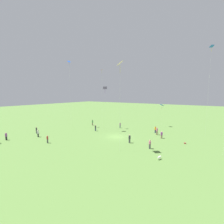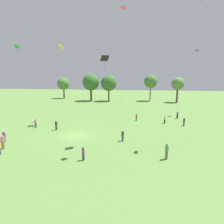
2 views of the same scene
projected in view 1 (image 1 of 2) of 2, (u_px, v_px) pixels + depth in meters
ground_plane at (117, 137)px, 35.44m from camera, size 240.00×240.00×0.00m
person_0 at (162, 135)px, 34.07m from camera, size 0.63×0.63×1.68m
person_1 at (157, 131)px, 36.98m from camera, size 0.49×0.49×1.89m
person_2 at (6, 136)px, 32.79m from camera, size 0.49×0.49×1.72m
person_3 at (150, 144)px, 27.61m from camera, size 0.57×0.57×1.73m
person_4 at (120, 125)px, 44.52m from camera, size 0.45×0.45×1.61m
person_5 at (38, 133)px, 35.16m from camera, size 0.51×0.51×1.81m
person_6 at (130, 139)px, 30.89m from camera, size 0.58×0.58×1.79m
person_7 at (36, 130)px, 38.35m from camera, size 0.46×0.46×1.70m
person_8 at (92, 122)px, 48.15m from camera, size 0.55×0.55×1.89m
person_9 at (95, 128)px, 40.89m from camera, size 0.40×0.40×1.71m
person_10 at (155, 130)px, 38.87m from camera, size 0.61×0.61×1.76m
person_11 at (47, 139)px, 30.81m from camera, size 0.37×0.37×1.65m
kite_1 at (69, 67)px, 43.63m from camera, size 0.87×0.96×19.69m
kite_3 at (105, 89)px, 39.45m from camera, size 1.34×1.27×12.04m
kite_5 at (102, 76)px, 42.08m from camera, size 0.84×0.84×16.92m
kite_6 at (120, 66)px, 24.83m from camera, size 1.43×1.42×15.55m
kite_7 at (211, 53)px, 34.39m from camera, size 1.14×1.13×21.17m
kite_9 at (162, 106)px, 45.67m from camera, size 1.43×1.41×6.92m
dog_0 at (159, 157)px, 23.14m from camera, size 0.46×0.82×0.54m
picnic_bag_0 at (185, 143)px, 30.44m from camera, size 0.41×0.42×0.24m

